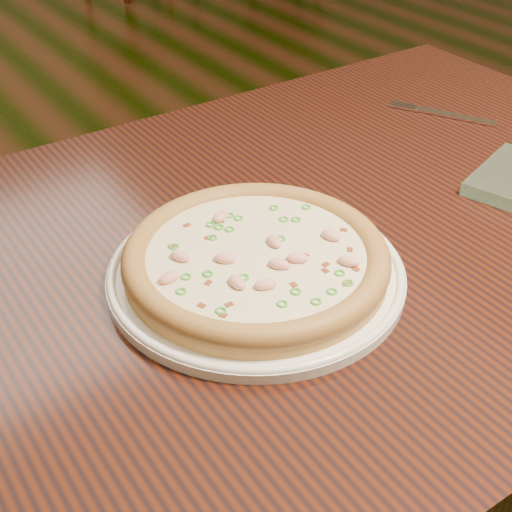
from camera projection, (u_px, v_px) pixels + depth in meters
ground at (235, 357)px, 1.77m from camera, size 9.00×9.00×0.00m
hero_table at (310, 287)px, 0.95m from camera, size 1.20×0.80×0.75m
plate at (256, 271)px, 0.79m from camera, size 0.33×0.33×0.02m
pizza at (256, 258)px, 0.78m from camera, size 0.30×0.30×0.03m
fork at (446, 114)px, 1.15m from camera, size 0.10×0.16×0.00m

